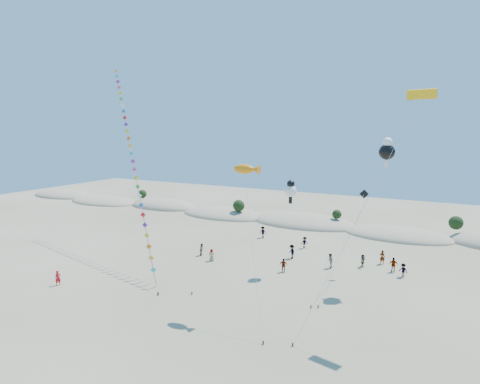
# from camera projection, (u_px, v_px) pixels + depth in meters

# --- Properties ---
(ground) EXTENTS (160.00, 160.00, 0.00)m
(ground) POSITION_uv_depth(u_px,v_px,m) (115.00, 339.00, 32.07)
(ground) COLOR #7E7157
(ground) RESTS_ON ground
(dune_ridge) EXTENTS (145.30, 11.49, 5.57)m
(dune_ridge) POSITION_uv_depth(u_px,v_px,m) (308.00, 224.00, 70.96)
(dune_ridge) COLOR tan
(dune_ridge) RESTS_ON ground
(kite_train) EXTENTS (24.42, 19.97, 26.60)m
(kite_train) POSITION_uv_depth(u_px,v_px,m) (131.00, 151.00, 53.34)
(kite_train) COLOR #3F2D1E
(kite_train) RESTS_ON ground
(fish_kite) EXTENTS (5.72, 6.16, 13.48)m
(fish_kite) POSITION_uv_depth(u_px,v_px,m) (247.00, 170.00, 36.15)
(fish_kite) COLOR #3F2D1E
(fish_kite) RESTS_ON ground
(cartoon_kite_low) EXTENTS (6.92, 11.93, 10.86)m
(cartoon_kite_low) POSITION_uv_depth(u_px,v_px,m) (290.00, 190.00, 46.05)
(cartoon_kite_low) COLOR #3F2D1E
(cartoon_kite_low) RESTS_ON ground
(cartoon_kite_high) EXTENTS (5.14, 10.01, 15.78)m
(cartoon_kite_high) POSITION_uv_depth(u_px,v_px,m) (387.00, 150.00, 41.45)
(cartoon_kite_high) COLOR #3F2D1E
(cartoon_kite_high) RESTS_ON ground
(parafoil_kite) EXTENTS (8.55, 9.06, 19.77)m
(parafoil_kite) POSITION_uv_depth(u_px,v_px,m) (419.00, 99.00, 31.99)
(parafoil_kite) COLOR #3F2D1E
(parafoil_kite) RESTS_ON ground
(dark_kite) EXTENTS (2.63, 12.52, 9.80)m
(dark_kite) POSITION_uv_depth(u_px,v_px,m) (352.00, 219.00, 43.77)
(dark_kite) COLOR #3F2D1E
(dark_kite) RESTS_ON ground
(flyer_foreground) EXTENTS (0.59, 0.70, 1.62)m
(flyer_foreground) POSITION_uv_depth(u_px,v_px,m) (58.00, 278.00, 42.97)
(flyer_foreground) COLOR red
(flyer_foreground) RESTS_ON ground
(beachgoers) EXTENTS (25.50, 13.91, 1.85)m
(beachgoers) POSITION_uv_depth(u_px,v_px,m) (307.00, 253.00, 51.70)
(beachgoers) COLOR slate
(beachgoers) RESTS_ON ground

